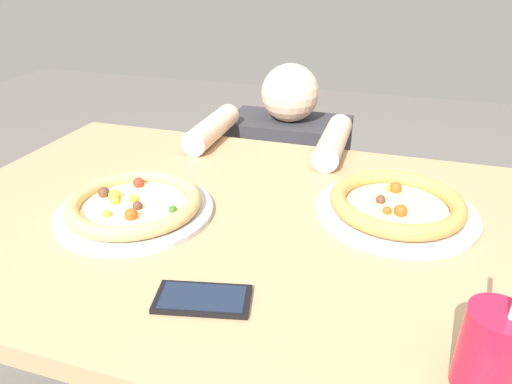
% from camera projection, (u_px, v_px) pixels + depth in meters
% --- Properties ---
extents(dining_table, '(1.29, 0.88, 0.75)m').
position_uv_depth(dining_table, '(230.00, 256.00, 1.01)').
color(dining_table, tan).
rests_on(dining_table, ground).
extents(pizza_near, '(0.33, 0.33, 0.04)m').
position_uv_depth(pizza_near, '(134.00, 205.00, 0.95)').
color(pizza_near, '#B7B7BC').
rests_on(pizza_near, dining_table).
extents(pizza_far, '(0.33, 0.33, 0.05)m').
position_uv_depth(pizza_far, '(396.00, 206.00, 0.95)').
color(pizza_far, '#B7B7BC').
rests_on(pizza_far, dining_table).
extents(drink_cup_colored, '(0.07, 0.07, 0.21)m').
position_uv_depth(drink_cup_colored, '(490.00, 350.00, 0.55)').
color(drink_cup_colored, red).
rests_on(drink_cup_colored, dining_table).
extents(cell_phone, '(0.16, 0.10, 0.01)m').
position_uv_depth(cell_phone, '(203.00, 299.00, 0.71)').
color(cell_phone, black).
rests_on(cell_phone, dining_table).
extents(diner_seated, '(0.43, 0.53, 0.94)m').
position_uv_depth(diner_seated, '(286.00, 210.00, 1.65)').
color(diner_seated, '#333847').
rests_on(diner_seated, ground).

